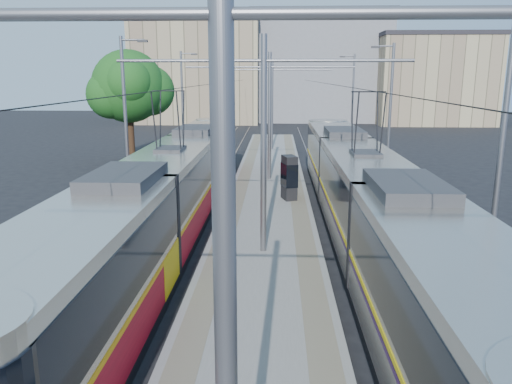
{
  "coord_description": "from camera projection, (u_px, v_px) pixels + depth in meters",
  "views": [
    {
      "loc": [
        0.43,
        -7.92,
        6.05
      ],
      "look_at": [
        -0.38,
        11.09,
        1.6
      ],
      "focal_mm": 35.0,
      "sensor_mm": 36.0,
      "label": 1
    }
  ],
  "objects": [
    {
      "name": "platform",
      "position": [
        268.0,
        193.0,
        25.6
      ],
      "size": [
        4.0,
        50.0,
        0.3
      ],
      "primitive_type": "cube",
      "color": "gray",
      "rests_on": "ground"
    },
    {
      "name": "tactile_strip_left",
      "position": [
        240.0,
        190.0,
        25.62
      ],
      "size": [
        0.7,
        50.0,
        0.01
      ],
      "primitive_type": "cube",
      "color": "gray",
      "rests_on": "platform"
    },
    {
      "name": "tactile_strip_right",
      "position": [
        296.0,
        191.0,
        25.51
      ],
      "size": [
        0.7,
        50.0,
        0.01
      ],
      "primitive_type": "cube",
      "color": "gray",
      "rests_on": "platform"
    },
    {
      "name": "rails",
      "position": [
        268.0,
        196.0,
        25.63
      ],
      "size": [
        8.71,
        70.0,
        0.03
      ],
      "color": "gray",
      "rests_on": "ground"
    },
    {
      "name": "tram_left",
      "position": [
        172.0,
        191.0,
        19.21
      ],
      "size": [
        2.43,
        29.01,
        5.5
      ],
      "color": "black",
      "rests_on": "ground"
    },
    {
      "name": "tram_right",
      "position": [
        364.0,
        194.0,
        18.15
      ],
      "size": [
        2.43,
        29.45,
        5.5
      ],
      "color": "black",
      "rests_on": "ground"
    },
    {
      "name": "catenary",
      "position": [
        267.0,
        111.0,
        21.84
      ],
      "size": [
        9.2,
        70.0,
        7.0
      ],
      "color": "slate",
      "rests_on": "platform"
    },
    {
      "name": "street_lamps",
      "position": [
        270.0,
        109.0,
        28.57
      ],
      "size": [
        15.18,
        38.22,
        8.0
      ],
      "color": "slate",
      "rests_on": "ground"
    },
    {
      "name": "shelter",
      "position": [
        289.0,
        177.0,
        23.55
      ],
      "size": [
        0.83,
        1.07,
        2.09
      ],
      "rotation": [
        0.0,
        0.0,
        0.29
      ],
      "color": "black",
      "rests_on": "platform"
    },
    {
      "name": "tree",
      "position": [
        134.0,
        88.0,
        33.6
      ],
      "size": [
        5.35,
        4.94,
        7.77
      ],
      "color": "#382314",
      "rests_on": "ground"
    },
    {
      "name": "building_left",
      "position": [
        199.0,
        71.0,
        66.36
      ],
      "size": [
        16.32,
        12.24,
        13.35
      ],
      "color": "tan",
      "rests_on": "ground"
    },
    {
      "name": "building_centre",
      "position": [
        318.0,
        67.0,
        69.47
      ],
      "size": [
        18.36,
        14.28,
        14.37
      ],
      "color": "gray",
      "rests_on": "ground"
    },
    {
      "name": "building_right",
      "position": [
        431.0,
        79.0,
        63.42
      ],
      "size": [
        14.28,
        10.2,
        11.18
      ],
      "color": "tan",
      "rests_on": "ground"
    }
  ]
}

